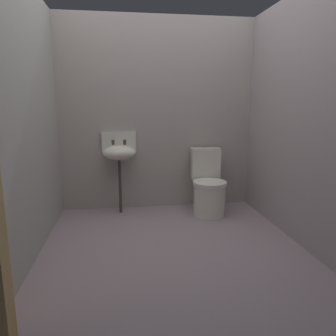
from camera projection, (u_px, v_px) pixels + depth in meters
ground_plane at (173, 251)px, 3.00m from camera, size 2.83×2.91×0.08m
wall_back at (157, 115)px, 4.02m from camera, size 2.83×0.10×2.37m
wall_left at (23, 121)px, 2.68m from camera, size 0.10×2.71×2.37m
wall_right at (302, 119)px, 3.03m from camera, size 0.10×2.71×2.37m
toilet_near_wall at (208, 188)px, 3.88m from camera, size 0.42×0.61×0.78m
sink at (119, 152)px, 3.84m from camera, size 0.42×0.35×0.99m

